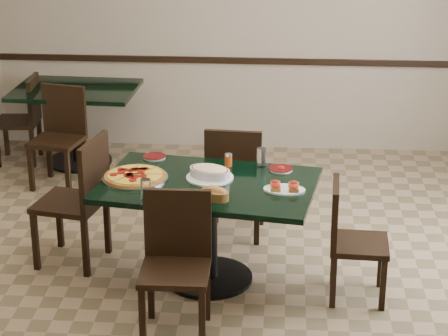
# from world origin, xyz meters

# --- Properties ---
(floor) EXTENTS (5.50, 5.50, 0.00)m
(floor) POSITION_xyz_m (0.00, 0.00, 0.00)
(floor) COLOR #856A4D
(floor) RESTS_ON ground
(room_shell) EXTENTS (5.50, 5.50, 5.50)m
(room_shell) POSITION_xyz_m (1.02, 1.73, 1.17)
(room_shell) COLOR white
(room_shell) RESTS_ON floor
(main_table) EXTENTS (1.59, 1.16, 0.75)m
(main_table) POSITION_xyz_m (-0.13, -0.12, 0.57)
(main_table) COLOR black
(main_table) RESTS_ON floor
(back_table) EXTENTS (1.18, 0.88, 0.75)m
(back_table) POSITION_xyz_m (-1.60, 2.16, 0.52)
(back_table) COLOR black
(back_table) RESTS_ON floor
(chair_far) EXTENTS (0.46, 0.46, 0.93)m
(chair_far) POSITION_xyz_m (0.01, 0.59, 0.52)
(chair_far) COLOR black
(chair_far) RESTS_ON floor
(chair_near) EXTENTS (0.43, 0.43, 0.92)m
(chair_near) POSITION_xyz_m (-0.28, -0.78, 0.51)
(chair_near) COLOR black
(chair_near) RESTS_ON floor
(chair_right) EXTENTS (0.41, 0.41, 0.83)m
(chair_right) POSITION_xyz_m (0.83, -0.29, 0.46)
(chair_right) COLOR black
(chair_right) RESTS_ON floor
(chair_left) EXTENTS (0.54, 0.54, 0.98)m
(chair_left) POSITION_xyz_m (-1.08, 0.08, 0.55)
(chair_left) COLOR black
(chair_left) RESTS_ON floor
(back_chair_near) EXTENTS (0.50, 0.50, 0.90)m
(back_chair_near) POSITION_xyz_m (-1.63, 1.64, 0.50)
(back_chair_near) COLOR black
(back_chair_near) RESTS_ON floor
(back_chair_left) EXTENTS (0.42, 0.42, 0.85)m
(back_chair_left) POSITION_xyz_m (-2.11, 2.17, 0.47)
(back_chair_left) COLOR black
(back_chair_left) RESTS_ON floor
(pepperoni_pizza) EXTENTS (0.46, 0.46, 0.04)m
(pepperoni_pizza) POSITION_xyz_m (-0.65, -0.09, 0.77)
(pepperoni_pizza) COLOR silver
(pepperoni_pizza) RESTS_ON main_table
(lasagna_casserole) EXTENTS (0.35, 0.33, 0.09)m
(lasagna_casserole) POSITION_xyz_m (-0.13, -0.04, 0.80)
(lasagna_casserole) COLOR silver
(lasagna_casserole) RESTS_ON main_table
(bread_basket) EXTENTS (0.24, 0.22, 0.09)m
(bread_basket) POSITION_xyz_m (-0.06, -0.41, 0.79)
(bread_basket) COLOR brown
(bread_basket) RESTS_ON main_table
(bruschetta_platter) EXTENTS (0.30, 0.22, 0.05)m
(bruschetta_platter) POSITION_xyz_m (0.39, -0.23, 0.77)
(bruschetta_platter) COLOR silver
(bruschetta_platter) RESTS_ON main_table
(side_plate_near) EXTENTS (0.18, 0.18, 0.02)m
(side_plate_near) POSITION_xyz_m (-0.33, -0.41, 0.76)
(side_plate_near) COLOR silver
(side_plate_near) RESTS_ON main_table
(side_plate_far_r) EXTENTS (0.18, 0.18, 0.03)m
(side_plate_far_r) POSITION_xyz_m (0.36, 0.16, 0.76)
(side_plate_far_r) COLOR silver
(side_plate_far_r) RESTS_ON main_table
(side_plate_far_l) EXTENTS (0.17, 0.17, 0.02)m
(side_plate_far_l) POSITION_xyz_m (-0.57, 0.34, 0.76)
(side_plate_far_l) COLOR silver
(side_plate_far_l) RESTS_ON main_table
(napkin_setting) EXTENTS (0.20, 0.20, 0.01)m
(napkin_setting) POSITION_xyz_m (-0.32, -0.47, 0.75)
(napkin_setting) COLOR white
(napkin_setting) RESTS_ON main_table
(water_glass_a) EXTENTS (0.07, 0.07, 0.14)m
(water_glass_a) POSITION_xyz_m (0.22, 0.20, 0.82)
(water_glass_a) COLOR white
(water_glass_a) RESTS_ON main_table
(water_glass_b) EXTENTS (0.07, 0.07, 0.14)m
(water_glass_b) POSITION_xyz_m (-0.51, -0.46, 0.82)
(water_glass_b) COLOR white
(water_glass_b) RESTS_ON main_table
(pepper_shaker) EXTENTS (0.06, 0.06, 0.09)m
(pepper_shaker) POSITION_xyz_m (-0.02, 0.20, 0.80)
(pepper_shaker) COLOR #D04F16
(pepper_shaker) RESTS_ON main_table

